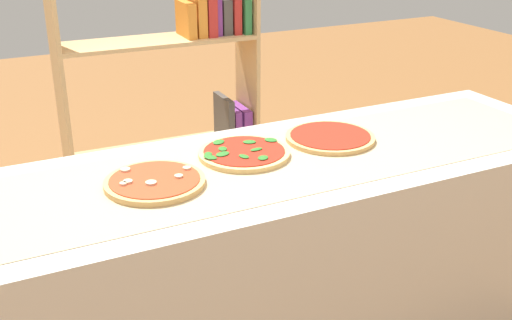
% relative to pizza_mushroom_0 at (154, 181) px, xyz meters
% --- Properties ---
extents(counter, '(2.40, 0.68, 0.95)m').
position_rel_pizza_mushroom_0_xyz_m(counter, '(0.33, -0.01, -0.49)').
color(counter, beige).
rests_on(counter, ground_plane).
extents(parchment_paper, '(2.21, 0.51, 0.00)m').
position_rel_pizza_mushroom_0_xyz_m(parchment_paper, '(0.33, -0.01, -0.01)').
color(parchment_paper, tan).
rests_on(parchment_paper, counter).
extents(pizza_mushroom_0, '(0.29, 0.29, 0.03)m').
position_rel_pizza_mushroom_0_xyz_m(pizza_mushroom_0, '(0.00, 0.00, 0.00)').
color(pizza_mushroom_0, tan).
rests_on(pizza_mushroom_0, parchment_paper).
extents(pizza_spinach_1, '(0.30, 0.30, 0.02)m').
position_rel_pizza_mushroom_0_xyz_m(pizza_spinach_1, '(0.33, 0.08, -0.00)').
color(pizza_spinach_1, '#DBB26B').
rests_on(pizza_spinach_1, parchment_paper).
extents(pizza_plain_2, '(0.31, 0.31, 0.02)m').
position_rel_pizza_mushroom_0_xyz_m(pizza_plain_2, '(0.66, 0.08, -0.00)').
color(pizza_plain_2, tan).
rests_on(pizza_plain_2, parchment_paper).
extents(bookshelf, '(0.95, 0.28, 1.66)m').
position_rel_pizza_mushroom_0_xyz_m(bookshelf, '(0.53, 1.19, -0.20)').
color(bookshelf, tan).
rests_on(bookshelf, ground_plane).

